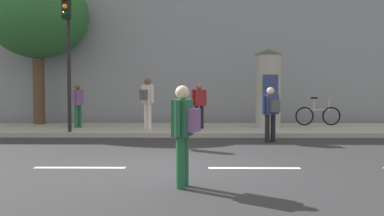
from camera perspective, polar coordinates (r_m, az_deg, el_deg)
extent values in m
plane|color=#2B2B2D|center=(8.13, -3.52, -8.34)|extent=(80.00, 80.00, 0.00)
cube|color=#9E9B93|center=(15.04, -1.56, -2.98)|extent=(36.00, 4.00, 0.15)
cube|color=silver|center=(8.43, -15.34, -8.00)|extent=(1.80, 0.16, 0.01)
cube|color=silver|center=(8.18, 8.66, -8.26)|extent=(1.80, 0.16, 0.01)
cube|color=gray|center=(20.12, -1.01, 9.77)|extent=(36.00, 5.00, 8.10)
cylinder|color=black|center=(13.95, -16.74, 4.26)|extent=(0.12, 0.12, 3.64)
cube|color=black|center=(14.02, -17.09, 13.27)|extent=(0.24, 0.24, 0.75)
sphere|color=#F2A519|center=(13.90, -17.26, 13.34)|extent=(0.16, 0.16, 0.16)
sphere|color=#07330F|center=(13.86, -17.25, 12.37)|extent=(0.16, 0.16, 0.16)
cylinder|color=#9E9B93|center=(15.21, 10.54, 2.34)|extent=(0.91, 0.91, 2.66)
cone|color=#334C33|center=(15.28, 10.59, 7.72)|extent=(1.00, 1.00, 0.20)
cube|color=navy|center=(14.76, 10.86, 2.85)|extent=(0.54, 0.02, 0.90)
cylinder|color=#4C3826|center=(17.55, -20.53, 2.22)|extent=(0.45, 0.45, 2.64)
ellipsoid|color=#28602D|center=(17.79, -20.69, 11.98)|extent=(3.99, 3.99, 3.39)
cylinder|color=#1E5938|center=(6.58, -1.08, -7.35)|extent=(0.14, 0.14, 0.81)
cylinder|color=#1E5938|center=(6.40, -1.61, -7.63)|extent=(0.14, 0.14, 0.81)
cube|color=#1E5938|center=(6.41, -1.35, -1.38)|extent=(0.34, 0.43, 0.57)
cylinder|color=#1E5938|center=(6.63, -0.72, -1.24)|extent=(0.09, 0.09, 0.55)
cylinder|color=#1E5938|center=(6.18, -2.03, -1.53)|extent=(0.09, 0.09, 0.55)
sphere|color=beige|center=(6.39, -1.36, 2.17)|extent=(0.22, 0.22, 0.22)
cube|color=#724C84|center=(6.35, 0.19, -1.67)|extent=(0.23, 0.31, 0.36)
cylinder|color=black|center=(12.26, 11.21, -2.75)|extent=(0.14, 0.14, 0.81)
cylinder|color=black|center=(12.10, 10.44, -2.82)|extent=(0.14, 0.14, 0.81)
cube|color=navy|center=(12.13, 10.86, 0.48)|extent=(0.52, 0.47, 0.58)
cylinder|color=navy|center=(12.34, 11.77, 0.50)|extent=(0.09, 0.09, 0.55)
cylinder|color=navy|center=(11.93, 9.92, 0.45)|extent=(0.09, 0.09, 0.55)
sphere|color=beige|center=(12.13, 10.87, 2.35)|extent=(0.22, 0.22, 0.22)
cube|color=#4C4C51|center=(12.01, 11.47, 0.31)|extent=(0.32, 0.29, 0.36)
cylinder|color=black|center=(14.58, 1.34, -1.27)|extent=(0.14, 0.14, 0.81)
cylinder|color=black|center=(14.49, 0.64, -1.29)|extent=(0.14, 0.14, 0.81)
cube|color=maroon|center=(14.50, 1.00, 1.45)|extent=(0.46, 0.39, 0.57)
cylinder|color=maroon|center=(14.61, 1.85, 1.46)|extent=(0.09, 0.09, 0.55)
cylinder|color=maroon|center=(14.40, 0.12, 1.44)|extent=(0.09, 0.09, 0.55)
sphere|color=#8C664C|center=(14.50, 1.00, 3.02)|extent=(0.22, 0.22, 0.22)
cylinder|color=silver|center=(14.52, -5.93, -1.10)|extent=(0.14, 0.14, 0.91)
cylinder|color=silver|center=(14.67, -6.43, -1.06)|extent=(0.14, 0.14, 0.91)
cube|color=silver|center=(14.56, -6.19, 1.97)|extent=(0.45, 0.45, 0.64)
cylinder|color=silver|center=(14.38, -5.58, 1.97)|extent=(0.09, 0.09, 0.61)
cylinder|color=silver|center=(14.75, -6.80, 1.98)|extent=(0.09, 0.09, 0.61)
sphere|color=brown|center=(14.57, -6.20, 3.73)|extent=(0.25, 0.25, 0.25)
cube|color=#4C4C51|center=(14.45, -6.74, 1.84)|extent=(0.31, 0.31, 0.36)
cylinder|color=#1E5938|center=(15.53, -15.38, -1.12)|extent=(0.14, 0.14, 0.81)
cylinder|color=#1E5938|center=(15.38, -15.81, -1.16)|extent=(0.14, 0.14, 0.81)
cube|color=#724C84|center=(15.43, -15.62, 1.44)|extent=(0.36, 0.44, 0.58)
cylinder|color=#724C84|center=(15.62, -15.10, 1.46)|extent=(0.09, 0.09, 0.55)
cylinder|color=#724C84|center=(15.24, -16.16, 1.42)|extent=(0.09, 0.09, 0.55)
sphere|color=brown|center=(15.43, -15.64, 2.92)|extent=(0.22, 0.22, 0.22)
torus|color=black|center=(16.35, 15.39, -1.10)|extent=(0.72, 0.10, 0.72)
torus|color=black|center=(16.69, 18.83, -1.07)|extent=(0.72, 0.10, 0.72)
cylinder|color=silver|center=(16.50, 17.14, -0.22)|extent=(0.95, 0.09, 0.04)
cylinder|color=silver|center=(16.44, 16.63, 0.48)|extent=(0.04, 0.04, 0.45)
cylinder|color=silver|center=(16.63, 18.51, 0.47)|extent=(0.04, 0.04, 0.50)
cube|color=black|center=(16.43, 16.64, 1.35)|extent=(0.24, 0.11, 0.06)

